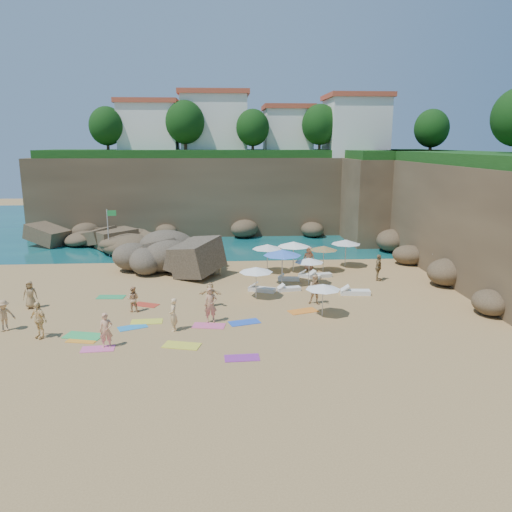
{
  "coord_description": "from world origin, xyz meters",
  "views": [
    {
      "loc": [
        -0.2,
        -29.88,
        9.47
      ],
      "look_at": [
        2.0,
        3.0,
        2.0
      ],
      "focal_mm": 35.0,
      "sensor_mm": 36.0,
      "label": 1
    }
  ],
  "objects": [
    {
      "name": "lounger_2",
      "position": [
        4.36,
        3.83,
        0.12
      ],
      "size": [
        1.59,
        0.71,
        0.24
      ],
      "primitive_type": "cube",
      "rotation": [
        0.0,
        0.0,
        -0.13
      ],
      "color": "silver",
      "rests_on": "ground"
    },
    {
      "name": "parasol_5",
      "position": [
        5.6,
        2.69,
        1.73
      ],
      "size": [
        1.99,
        1.99,
        1.88
      ],
      "color": "silver",
      "rests_on": "ground"
    },
    {
      "name": "cliff_back",
      "position": [
        2.0,
        25.0,
        4.0
      ],
      "size": [
        44.0,
        8.0,
        8.0
      ],
      "primitive_type": "cube",
      "color": "brown",
      "rests_on": "ground"
    },
    {
      "name": "clifftop_trees",
      "position": [
        4.78,
        19.52,
        11.26
      ],
      "size": [
        35.6,
        23.82,
        4.4
      ],
      "color": "#11380F",
      "rests_on": "ground"
    },
    {
      "name": "parasol_4",
      "position": [
        16.5,
        2.06,
        1.96
      ],
      "size": [
        2.26,
        2.26,
        2.14
      ],
      "color": "silver",
      "rests_on": "ground"
    },
    {
      "name": "towel_3",
      "position": [
        -7.28,
        -5.82,
        0.02
      ],
      "size": [
        2.11,
        1.41,
        0.03
      ],
      "primitive_type": "cube",
      "rotation": [
        0.0,
        0.0,
        -0.25
      ],
      "color": "green",
      "rests_on": "ground"
    },
    {
      "name": "lounger_4",
      "position": [
        8.19,
        0.24,
        0.15
      ],
      "size": [
        1.93,
        0.8,
        0.29
      ],
      "primitive_type": "cube",
      "rotation": [
        0.0,
        0.0,
        -0.1
      ],
      "color": "white",
      "rests_on": "ground"
    },
    {
      "name": "rock_promontory",
      "position": [
        -11.0,
        16.0,
        0.0
      ],
      "size": [
        12.0,
        7.0,
        2.0
      ],
      "primitive_type": null,
      "color": "brown",
      "rests_on": "ground"
    },
    {
      "name": "towel_8",
      "position": [
        0.88,
        -4.42,
        0.01
      ],
      "size": [
        1.82,
        1.26,
        0.03
      ],
      "primitive_type": "cube",
      "rotation": [
        0.0,
        0.0,
        0.29
      ],
      "color": "blue",
      "rests_on": "ground"
    },
    {
      "name": "towel_10",
      "position": [
        4.33,
        -2.79,
        0.01
      ],
      "size": [
        1.84,
        1.32,
        0.03
      ],
      "primitive_type": "cube",
      "rotation": [
        0.0,
        0.0,
        0.33
      ],
      "color": "orange",
      "rests_on": "ground"
    },
    {
      "name": "person_lie_3",
      "position": [
        -1.01,
        -1.54,
        0.19
      ],
      "size": [
        1.48,
        1.57,
        0.38
      ],
      "primitive_type": "imported",
      "rotation": [
        0.0,
        0.0,
        -0.12
      ],
      "color": "#E0B475",
      "rests_on": "ground"
    },
    {
      "name": "parasol_9",
      "position": [
        1.8,
        -0.05,
        1.83
      ],
      "size": [
        2.1,
        2.1,
        1.99
      ],
      "color": "silver",
      "rests_on": "ground"
    },
    {
      "name": "person_lie_1",
      "position": [
        -9.38,
        -5.91,
        0.23
      ],
      "size": [
        1.9,
        2.14,
        0.45
      ],
      "primitive_type": "imported",
      "rotation": [
        0.0,
        0.0,
        -0.56
      ],
      "color": "#FAD38E",
      "rests_on": "ground"
    },
    {
      "name": "lounger_3",
      "position": [
        2.28,
        1.29,
        0.14
      ],
      "size": [
        1.85,
        1.24,
        0.27
      ],
      "primitive_type": "cube",
      "rotation": [
        0.0,
        0.0,
        -0.41
      ],
      "color": "silver",
      "rests_on": "ground"
    },
    {
      "name": "parasol_6",
      "position": [
        7.29,
        6.16,
        1.82
      ],
      "size": [
        2.1,
        2.1,
        1.98
      ],
      "color": "silver",
      "rests_on": "ground"
    },
    {
      "name": "towel_7",
      "position": [
        -4.89,
        -1.02,
        0.01
      ],
      "size": [
        1.68,
        1.29,
        0.03
      ],
      "primitive_type": "cube",
      "rotation": [
        0.0,
        0.0,
        -0.41
      ],
      "color": "red",
      "rests_on": "ground"
    },
    {
      "name": "person_stand_2",
      "position": [
        -0.55,
        5.9,
        0.93
      ],
      "size": [
        1.27,
        0.71,
        1.86
      ],
      "primitive_type": "imported",
      "rotation": [
        0.0,
        0.0,
        2.96
      ],
      "color": "tan",
      "rests_on": "ground"
    },
    {
      "name": "flag_pole",
      "position": [
        -9.81,
        12.51,
        2.59
      ],
      "size": [
        0.79,
        0.18,
        4.06
      ],
      "color": "silver",
      "rests_on": "ground"
    },
    {
      "name": "towel_4",
      "position": [
        -2.26,
        -7.37,
        0.02
      ],
      "size": [
        1.92,
        1.3,
        0.03
      ],
      "primitive_type": "cube",
      "rotation": [
        0.0,
        0.0,
        -0.26
      ],
      "color": "yellow",
      "rests_on": "ground"
    },
    {
      "name": "person_stand_4",
      "position": [
        6.28,
        6.7,
        0.91
      ],
      "size": [
        1.01,
        0.77,
        1.83
      ],
      "primitive_type": "imported",
      "rotation": [
        0.0,
        0.0,
        -0.36
      ],
      "color": "tan",
      "rests_on": "ground"
    },
    {
      "name": "towel_6",
      "position": [
        0.56,
        -8.98,
        0.01
      ],
      "size": [
        1.61,
        0.85,
        0.03
      ],
      "primitive_type": "cube",
      "rotation": [
        0.0,
        0.0,
        0.04
      ],
      "color": "purple",
      "rests_on": "ground"
    },
    {
      "name": "parasol_11",
      "position": [
        5.28,
        -3.63,
        1.7
      ],
      "size": [
        1.96,
        1.96,
        1.85
      ],
      "color": "silver",
      "rests_on": "ground"
    },
    {
      "name": "person_lie_2",
      "position": [
        -11.52,
        -1.18,
        0.22
      ],
      "size": [
        1.18,
        1.78,
        0.43
      ],
      "primitive_type": "imported",
      "rotation": [
        0.0,
        0.0,
        0.26
      ],
      "color": "#9E7C4F",
      "rests_on": "ground"
    },
    {
      "name": "towel_12",
      "position": [
        -4.41,
        -3.96,
        0.01
      ],
      "size": [
        1.72,
        0.92,
        0.03
      ],
      "primitive_type": "cube",
      "rotation": [
        0.0,
        0.0,
        0.04
      ],
      "color": "yellow",
      "rests_on": "ground"
    },
    {
      "name": "person_lie_5",
      "position": [
        5.27,
        -1.56,
        0.34
      ],
      "size": [
        1.41,
        1.98,
        0.68
      ],
      "primitive_type": "imported",
      "rotation": [
        0.0,
        0.0,
        -0.33
      ],
      "color": "#DEB17E",
      "rests_on": "ground"
    },
    {
      "name": "person_lie_4",
      "position": [
        -0.94,
        -4.24,
        0.23
      ],
      "size": [
        0.95,
        1.97,
        0.45
      ],
      "primitive_type": "imported",
      "rotation": [
        0.0,
        0.0,
        0.14
      ],
      "color": "tan",
      "rests_on": "ground"
    },
    {
      "name": "person_stand_1",
      "position": [
        -5.42,
        -2.16,
        0.75
      ],
      "size": [
        0.77,
        0.63,
        1.49
      ],
      "primitive_type": "imported",
      "rotation": [
        0.0,
        0.0,
        3.05
      ],
      "color": "tan",
      "rests_on": "ground"
    },
    {
      "name": "parasol_0",
      "position": [
        -1.8,
        7.93,
        2.1
      ],
      "size": [
        2.42,
        2.42,
        2.29
      ],
      "color": "silver",
      "rests_on": "ground"
    },
    {
      "name": "person_stand_5",
      "position": [
        -6.15,
        7.75,
        0.92
      ],
      "size": [
        1.71,
        1.32,
        1.84
      ],
      "primitive_type": "imported",
      "rotation": [
        0.0,
        0.0,
        0.56
      ],
      "color": "tan",
      "rests_on": "ground"
    },
    {
      "name": "lounger_5",
      "position": [
        4.06,
        1.35,
        0.12
      ],
      "size": [
        1.62,
        0.82,
        0.24
      ],
      "primitive_type": "cube",
      "rotation": [
        0.0,
        0.0,
        0.21
      ],
      "color": "white",
      "rests_on": "ground"
    },
    {
      "name": "lounger_0",
      "position": [
        6.73,
        4.57,
        0.13
      ],
      "size": [
        1.81,
        0.93,
        0.27
      ],
      "primitive_type": "cube",
      "rotation": [
        0.0,
        0.0,
        0.21
      ],
      "color": "silver",
      "rests_on": "ground"
    },
    {
      "name": "cliff_right",
      "position": [
        19.0,
        8.0,
        4.0
      ],
      "size": [
        8.0,
        30.0,
        8.0
      ],
      "primitive_type": "cube",
      "color": "brown",
      "rests_on": "ground"
    },
    {
      "name": "clifftop_buildings",
      "position": [
        2.96,
        25.79,
        11.24
      ],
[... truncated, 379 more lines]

